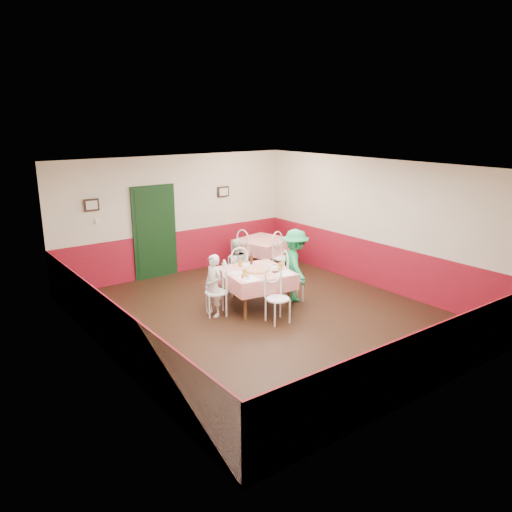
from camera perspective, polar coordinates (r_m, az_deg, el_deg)
floor at (r=9.52m, az=1.20°, el=-6.83°), size 7.00×7.00×0.00m
ceiling at (r=8.84m, az=1.30°, el=10.19°), size 7.00×7.00×0.00m
back_wall at (r=11.98m, az=-9.09°, el=4.64°), size 6.00×0.10×2.80m
front_wall at (r=6.78m, az=19.71°, el=-4.54°), size 6.00×0.10×2.80m
left_wall at (r=7.69m, az=-16.75°, el=-1.95°), size 0.10×7.00×2.80m
right_wall at (r=11.13m, az=13.58°, el=3.58°), size 0.10×7.00×2.80m
wainscot_back at (r=12.16m, az=-8.88°, el=0.46°), size 6.00×0.03×1.00m
wainscot_front at (r=7.14m, az=18.94°, el=-11.32°), size 6.00×0.03×1.00m
wainscot_left at (r=8.00m, az=-16.14°, el=-8.10°), size 0.03×7.00×1.00m
wainscot_right at (r=11.33m, az=13.24°, el=-0.89°), size 0.03×7.00×1.00m
door at (r=11.74m, az=-11.50°, el=2.56°), size 0.96×0.06×2.10m
picture_left at (r=11.09m, az=-18.29°, el=5.55°), size 0.32×0.03×0.26m
picture_right at (r=12.50m, az=-3.75°, el=7.35°), size 0.32×0.03×0.26m
thermostat at (r=11.18m, az=-17.65°, el=3.85°), size 0.10×0.03×0.10m
main_table at (r=9.81m, az=-0.00°, el=-3.80°), size 1.39×1.39×0.77m
second_table at (r=12.26m, az=0.83°, el=0.17°), size 1.35×1.35×0.77m
chair_left at (r=9.44m, az=-4.58°, el=-4.16°), size 0.54×0.54×0.90m
chair_right at (r=10.19m, az=4.24°, el=-2.66°), size 0.54×0.54×0.90m
chair_far at (r=10.51m, az=-2.16°, el=-2.06°), size 0.53×0.53×0.90m
chair_near at (r=9.08m, az=2.51°, el=-4.92°), size 0.47×0.47×0.90m
chair_second_a at (r=11.82m, az=-2.06°, el=-0.05°), size 0.51×0.51×0.90m
chair_second_b at (r=11.68m, az=3.07°, el=-0.26°), size 0.51×0.51×0.90m
pizza at (r=9.65m, az=0.07°, el=-1.63°), size 0.53×0.53×0.03m
plate_left at (r=9.49m, az=-2.28°, el=-1.98°), size 0.29×0.29×0.01m
plate_right at (r=9.91m, az=2.14°, el=-1.23°), size 0.29×0.29×0.01m
plate_far at (r=10.02m, az=-1.00°, el=-1.02°), size 0.29×0.29×0.01m
glass_a at (r=9.29m, az=-1.30°, el=-1.96°), size 0.09×0.09×0.14m
glass_b at (r=9.65m, az=2.81°, el=-1.26°), size 0.10×0.10×0.15m
glass_c at (r=9.93m, az=-1.82°, el=-0.85°), size 0.08×0.08×0.13m
beer_bottle at (r=10.01m, az=-0.54°, el=-0.42°), size 0.07×0.07×0.22m
shaker_a at (r=9.11m, az=-1.04°, el=-2.49°), size 0.04×0.04×0.09m
shaker_b at (r=9.13m, az=-0.89°, el=-2.44°), size 0.04×0.04×0.09m
shaker_c at (r=9.15m, az=-1.57°, el=-2.41°), size 0.04×0.04×0.09m
menu_left at (r=9.20m, az=-0.87°, el=-2.59°), size 0.31×0.40×0.00m
menu_right at (r=9.54m, az=3.23°, el=-1.95°), size 0.42×0.48×0.00m
wallet at (r=9.57m, az=2.24°, el=-1.81°), size 0.12×0.11×0.02m
diner_left at (r=9.37m, az=-4.88°, el=-3.38°), size 0.33×0.46×1.18m
diner_far at (r=10.51m, az=-2.29°, el=-1.22°), size 0.69×0.61×1.19m
diner_right at (r=10.13m, az=4.51°, el=-1.06°), size 0.88×1.09×1.48m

